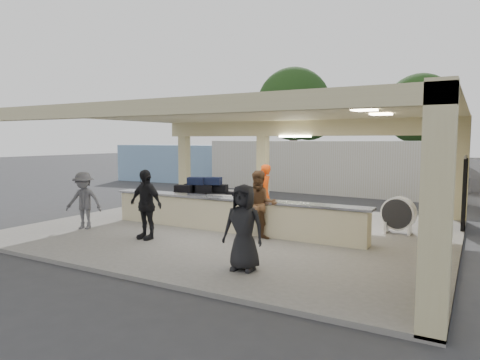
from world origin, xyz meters
The scene contains 15 objects.
ground centered at (0.00, 0.00, 0.00)m, with size 120.00×120.00×0.00m, color #2D2D30.
pavilion centered at (0.21, 0.66, 1.35)m, with size 12.01×10.00×3.55m.
baggage_counter centered at (0.00, -0.50, 0.59)m, with size 8.20×0.58×0.98m.
luggage_cart centered at (-1.91, 0.82, 0.85)m, with size 2.73×2.17×1.39m.
drum_fan centered at (4.35, 1.57, 0.66)m, with size 0.98×0.52×1.05m.
baggage_handler centered at (0.24, 1.29, 1.03)m, with size 0.68×0.37×1.86m, color #EA450C.
passenger_a centered at (1.25, -1.00, 1.02)m, with size 0.89×0.39×1.84m, color brown.
passenger_b centered at (-1.46, -2.43, 1.03)m, with size 1.09×0.40×1.87m, color black.
passenger_c centered at (-3.94, -2.35, 0.95)m, with size 1.10×0.38×1.70m, color #4F4F54.
passenger_d centered at (2.16, -3.57, 0.98)m, with size 0.86×0.35×1.76m, color black.
car_dark centered at (5.36, 14.47, 0.66)m, with size 1.39×3.93×1.31m, color black.
container_white centered at (-1.10, 10.72, 1.35)m, with size 12.42×2.48×2.69m, color #BBBAB6.
container_blue centered at (-10.50, 11.49, 1.20)m, with size 9.25×2.22×2.40m, color #7DA3C8.
tree_left centered at (-7.68, 24.16, 5.59)m, with size 6.60×6.30×9.00m.
tree_mid centered at (2.32, 26.16, 4.96)m, with size 6.00×5.60×8.00m.
Camera 1 is at (6.27, -11.06, 2.75)m, focal length 32.00 mm.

